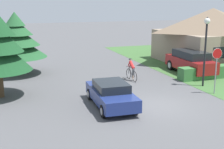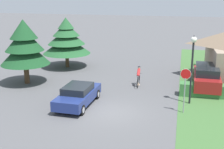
% 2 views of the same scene
% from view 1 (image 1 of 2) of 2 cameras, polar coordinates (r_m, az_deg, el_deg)
% --- Properties ---
extents(ground_plane, '(140.00, 140.00, 0.00)m').
position_cam_1_polar(ground_plane, '(17.22, 7.85, -5.68)').
color(ground_plane, '#515154').
extents(cottage_house, '(9.25, 8.82, 4.96)m').
position_cam_1_polar(cottage_house, '(30.53, 17.75, 7.02)').
color(cottage_house, gray).
rests_on(cottage_house, ground).
extents(sedan_left_lane, '(2.03, 4.51, 1.36)m').
position_cam_1_polar(sedan_left_lane, '(16.77, -0.19, -3.60)').
color(sedan_left_lane, navy).
rests_on(sedan_left_lane, ground).
extents(cyclist, '(0.44, 1.81, 1.57)m').
position_cam_1_polar(cyclist, '(22.41, 3.62, 0.84)').
color(cyclist, black).
rests_on(cyclist, ground).
extents(parked_suv_right, '(1.99, 4.88, 1.82)m').
position_cam_1_polar(parked_suv_right, '(25.13, 14.16, 2.29)').
color(parked_suv_right, maroon).
rests_on(parked_suv_right, ground).
extents(stop_sign, '(0.64, 0.08, 2.82)m').
position_cam_1_polar(stop_sign, '(19.82, 18.57, 2.09)').
color(stop_sign, gray).
rests_on(stop_sign, ground).
extents(street_lamp, '(0.39, 0.39, 4.60)m').
position_cam_1_polar(street_lamp, '(21.24, 16.81, 6.38)').
color(street_lamp, black).
rests_on(street_lamp, ground).
extents(conifer_tall_far, '(4.57, 4.57, 4.80)m').
position_cam_1_polar(conifer_tall_far, '(24.91, -17.15, 6.07)').
color(conifer_tall_far, '#4C3823').
rests_on(conifer_tall_far, ground).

